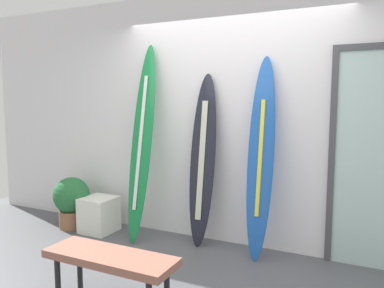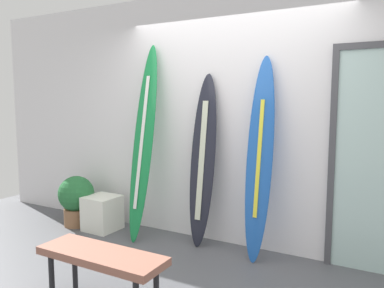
# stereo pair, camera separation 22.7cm
# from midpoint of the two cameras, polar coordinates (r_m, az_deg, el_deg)

# --- Properties ---
(wall_back) EXTENTS (7.20, 0.20, 2.80)m
(wall_back) POSITION_cam_midpoint_polar(r_m,az_deg,el_deg) (4.30, 7.66, 3.77)
(wall_back) COLOR white
(wall_back) RESTS_ON ground
(surfboard_emerald) EXTENTS (0.28, 0.55, 2.25)m
(surfboard_emerald) POSITION_cam_midpoint_polar(r_m,az_deg,el_deg) (4.41, -5.82, 0.31)
(surfboard_emerald) COLOR #187E3E
(surfboard_emerald) RESTS_ON ground
(surfboard_charcoal) EXTENTS (0.31, 0.32, 1.90)m
(surfboard_charcoal) POSITION_cam_midpoint_polar(r_m,az_deg,el_deg) (4.19, 3.17, -2.61)
(surfboard_charcoal) COLOR #1F202B
(surfboard_charcoal) RESTS_ON ground
(surfboard_cobalt) EXTENTS (0.28, 0.39, 2.06)m
(surfboard_cobalt) POSITION_cam_midpoint_polar(r_m,az_deg,el_deg) (3.89, 11.71, -2.11)
(surfboard_cobalt) COLOR #2058B3
(surfboard_cobalt) RESTS_ON ground
(display_block_left) EXTENTS (0.39, 0.39, 0.42)m
(display_block_left) POSITION_cam_midpoint_polar(r_m,az_deg,el_deg) (4.91, -11.94, -10.05)
(display_block_left) COLOR white
(display_block_left) RESTS_ON ground
(potted_plant) EXTENTS (0.45, 0.45, 0.64)m
(potted_plant) POSITION_cam_midpoint_polar(r_m,az_deg,el_deg) (5.12, -15.65, -7.81)
(potted_plant) COLOR #8B6041
(potted_plant) RESTS_ON ground
(bench) EXTENTS (1.04, 0.35, 0.46)m
(bench) POSITION_cam_midpoint_polar(r_m,az_deg,el_deg) (3.08, -11.22, -16.54)
(bench) COLOR #955C4B
(bench) RESTS_ON ground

